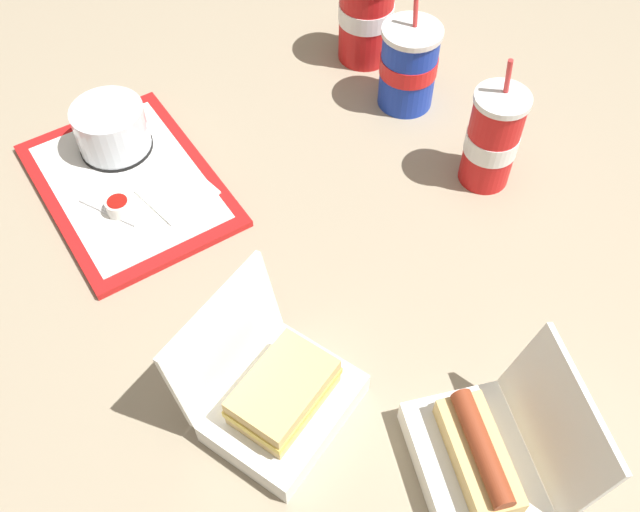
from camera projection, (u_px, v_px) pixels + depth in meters
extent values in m
plane|color=gray|center=(313.00, 278.00, 1.06)|extent=(3.20, 3.20, 0.00)
cube|color=red|center=(129.00, 185.00, 1.17)|extent=(0.37, 0.27, 0.01)
cube|color=white|center=(128.00, 182.00, 1.17)|extent=(0.33, 0.23, 0.00)
cylinder|color=black|center=(117.00, 146.00, 1.21)|extent=(0.12, 0.12, 0.01)
cylinder|color=#BC7084|center=(113.00, 132.00, 1.19)|extent=(0.09, 0.09, 0.06)
cylinder|color=silver|center=(111.00, 128.00, 1.18)|extent=(0.12, 0.12, 0.08)
cylinder|color=white|center=(119.00, 206.00, 1.12)|extent=(0.04, 0.04, 0.02)
cylinder|color=#9E140F|center=(117.00, 202.00, 1.11)|extent=(0.03, 0.03, 0.01)
cube|color=white|center=(177.00, 192.00, 1.15)|extent=(0.12, 0.12, 0.00)
cube|color=white|center=(109.00, 211.00, 1.12)|extent=(0.10, 0.06, 0.00)
cube|color=white|center=(473.00, 467.00, 0.87)|extent=(0.22, 0.18, 0.04)
cube|color=white|center=(557.00, 422.00, 0.81)|extent=(0.19, 0.10, 0.13)
cube|color=#DBB770|center=(478.00, 455.00, 0.84)|extent=(0.16, 0.10, 0.03)
cylinder|color=brown|center=(482.00, 447.00, 0.82)|extent=(0.14, 0.07, 0.03)
cylinder|color=yellow|center=(483.00, 444.00, 0.81)|extent=(0.12, 0.04, 0.01)
cube|color=white|center=(285.00, 408.00, 0.92)|extent=(0.20, 0.22, 0.04)
cube|color=white|center=(225.00, 339.00, 0.87)|extent=(0.10, 0.18, 0.14)
cube|color=#DBB770|center=(284.00, 398.00, 0.89)|extent=(0.13, 0.15, 0.02)
cube|color=#E5C651|center=(284.00, 392.00, 0.88)|extent=(0.13, 0.16, 0.01)
cube|color=#DBB770|center=(283.00, 386.00, 0.87)|extent=(0.13, 0.15, 0.02)
cylinder|color=red|center=(366.00, 21.00, 1.32)|extent=(0.10, 0.10, 0.16)
cylinder|color=white|center=(366.00, 12.00, 1.31)|extent=(0.10, 0.10, 0.03)
cylinder|color=#1938B7|center=(408.00, 69.00, 1.25)|extent=(0.10, 0.10, 0.14)
cylinder|color=red|center=(409.00, 65.00, 1.24)|extent=(0.10, 0.10, 0.03)
cylinder|color=white|center=(413.00, 32.00, 1.19)|extent=(0.10, 0.10, 0.01)
cylinder|color=red|center=(416.00, 9.00, 1.16)|extent=(0.01, 0.01, 0.06)
cylinder|color=red|center=(492.00, 141.00, 1.13)|extent=(0.08, 0.08, 0.16)
cylinder|color=white|center=(492.00, 142.00, 1.13)|extent=(0.08, 0.08, 0.04)
cylinder|color=white|center=(503.00, 99.00, 1.06)|extent=(0.09, 0.09, 0.01)
cylinder|color=red|center=(508.00, 76.00, 1.03)|extent=(0.01, 0.01, 0.06)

